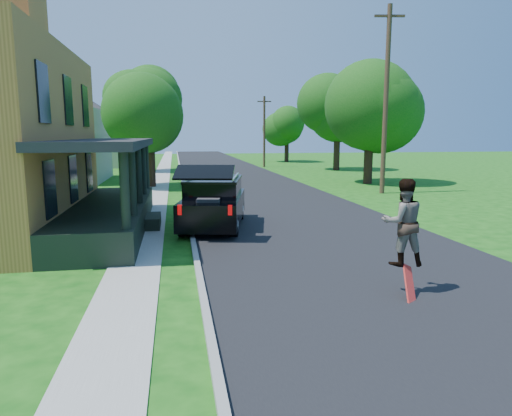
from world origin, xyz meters
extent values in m
plane|color=#104E0F|center=(0.00, 0.00, 0.00)|extent=(140.00, 140.00, 0.00)
cube|color=black|center=(0.00, 20.00, 0.00)|extent=(8.00, 120.00, 0.02)
cube|color=gray|center=(-4.05, 20.00, 0.00)|extent=(0.15, 120.00, 0.12)
cube|color=#9C9B94|center=(-5.60, 20.00, 0.00)|extent=(1.30, 120.00, 0.03)
cube|color=#9C9B94|center=(-9.50, 6.00, 0.00)|extent=(6.50, 1.20, 0.03)
cube|color=#CA7B3B|center=(-9.50, 6.00, 7.40)|extent=(1.60, 2.20, 1.60)
cube|color=black|center=(-6.80, 6.00, 0.45)|extent=(2.40, 10.00, 0.90)
cube|color=black|center=(-6.80, 6.00, 3.00)|extent=(2.60, 10.30, 0.25)
cube|color=#AFAD9B|center=(-13.50, 24.00, 2.50)|extent=(8.00, 8.00, 5.00)
pyramid|color=black|center=(-13.50, 24.00, 7.20)|extent=(12.78, 12.78, 2.20)
cube|color=#AFAD9B|center=(-13.50, 40.00, 2.50)|extent=(8.00, 8.00, 5.00)
pyramid|color=black|center=(-13.50, 40.00, 7.20)|extent=(12.78, 12.78, 2.20)
cube|color=black|center=(-3.20, 5.70, 0.68)|extent=(2.84, 4.93, 0.89)
cube|color=black|center=(-3.17, 5.86, 1.40)|extent=(2.33, 3.17, 0.58)
cube|color=black|center=(-3.17, 5.86, 1.72)|extent=(2.39, 3.27, 0.08)
cube|color=black|center=(-3.66, 3.49, 2.16)|extent=(1.95, 1.30, 0.40)
cube|color=#36373C|center=(-3.48, 4.34, 1.00)|extent=(0.85, 0.77, 0.47)
cube|color=#B7B7BC|center=(-3.93, 6.02, 1.81)|extent=(0.58, 2.51, 0.06)
cube|color=#B7B7BC|center=(-2.41, 5.70, 1.81)|extent=(0.58, 2.51, 0.06)
cube|color=#990505|center=(-4.43, 3.61, 1.00)|extent=(0.14, 0.09, 0.32)
cube|color=#990505|center=(-2.90, 3.30, 1.00)|extent=(0.14, 0.09, 0.32)
cylinder|color=black|center=(-3.72, 7.37, 0.36)|extent=(0.39, 0.75, 0.72)
cylinder|color=black|center=(-2.06, 7.03, 0.36)|extent=(0.39, 0.75, 0.72)
cylinder|color=black|center=(-4.34, 4.38, 0.36)|extent=(0.39, 0.75, 0.72)
cylinder|color=black|center=(-2.68, 4.04, 0.36)|extent=(0.39, 0.75, 0.72)
imported|color=black|center=(0.11, -1.80, 1.49)|extent=(0.95, 0.77, 1.83)
cube|color=red|center=(0.09, -2.24, 0.27)|extent=(0.39, 0.70, 0.79)
cylinder|color=black|center=(-6.00, 19.18, 1.47)|extent=(0.66, 0.66, 2.94)
sphere|color=#29661B|center=(-6.00, 19.18, 4.49)|extent=(5.90, 5.90, 4.62)
sphere|color=#29661B|center=(-5.74, 18.80, 5.51)|extent=(5.11, 5.11, 4.01)
sphere|color=#29661B|center=(-6.31, 19.68, 5.00)|extent=(5.24, 5.24, 4.11)
cylinder|color=black|center=(-7.07, 32.00, 2.15)|extent=(0.66, 0.66, 4.29)
sphere|color=#29661B|center=(-7.07, 32.00, 6.36)|extent=(6.33, 6.33, 6.20)
sphere|color=#29661B|center=(-6.62, 31.65, 7.74)|extent=(5.48, 5.48, 5.37)
sphere|color=#29661B|center=(-7.63, 32.47, 7.05)|extent=(5.62, 5.62, 5.51)
cylinder|color=black|center=(8.34, 18.63, 1.53)|extent=(0.73, 0.73, 3.05)
sphere|color=#29661B|center=(8.34, 18.63, 4.94)|extent=(7.01, 7.01, 5.67)
sphere|color=#29661B|center=(8.66, 18.21, 6.21)|extent=(6.08, 6.08, 4.92)
sphere|color=#29661B|center=(7.95, 19.18, 5.58)|extent=(6.23, 6.23, 5.04)
cylinder|color=black|center=(10.30, 30.16, 1.96)|extent=(0.63, 0.63, 3.92)
sphere|color=#29661B|center=(10.30, 30.16, 5.88)|extent=(6.48, 6.48, 5.88)
sphere|color=#29661B|center=(10.67, 29.81, 7.18)|extent=(5.62, 5.62, 5.10)
sphere|color=#29661B|center=(9.84, 30.62, 6.53)|extent=(5.76, 5.76, 5.23)
cylinder|color=black|center=(8.96, 44.04, 1.36)|extent=(0.66, 0.66, 2.73)
sphere|color=#29661B|center=(8.96, 44.04, 4.19)|extent=(5.67, 5.67, 4.38)
sphere|color=#29661B|center=(9.40, 43.92, 5.16)|extent=(4.91, 4.91, 3.80)
sphere|color=#29661B|center=(8.40, 44.21, 4.68)|extent=(5.04, 5.04, 3.89)
cylinder|color=#402E1E|center=(7.00, 13.59, 5.08)|extent=(0.30, 0.30, 10.17)
cube|color=#402E1E|center=(7.00, 13.59, 9.56)|extent=(1.63, 0.38, 0.12)
cylinder|color=#402E1E|center=(4.50, 35.55, 3.55)|extent=(0.26, 0.26, 7.10)
cube|color=#402E1E|center=(4.50, 35.55, 6.57)|extent=(1.42, 0.28, 0.11)
camera|label=1|loc=(-4.54, -10.42, 3.29)|focal=32.00mm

